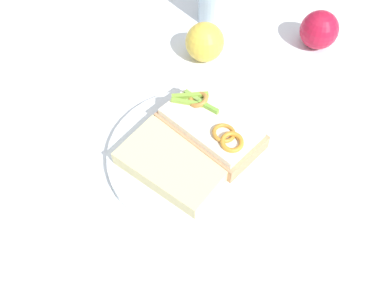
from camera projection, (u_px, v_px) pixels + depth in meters
ground_plane at (192, 157)px, 0.64m from camera, size 2.00×2.00×0.00m
plate at (192, 154)px, 0.64m from camera, size 0.26×0.26×0.01m
sandwich at (211, 128)px, 0.63m from camera, size 0.17×0.18×0.05m
bread_slice_side at (172, 164)px, 0.60m from camera, size 0.16×0.18×0.02m
apple_0 at (205, 42)px, 0.75m from camera, size 0.08×0.08×0.07m
apple_1 at (319, 30)px, 0.77m from camera, size 0.08×0.08×0.07m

